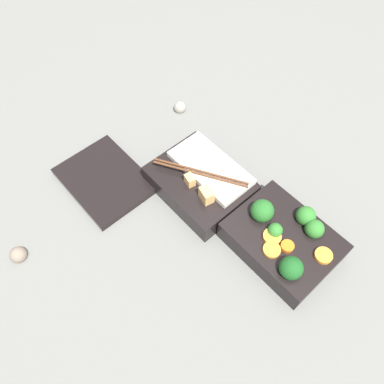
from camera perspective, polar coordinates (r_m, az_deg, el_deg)
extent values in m
plane|color=slate|center=(0.76, 7.73, -3.13)|extent=(3.00, 3.00, 0.00)
cube|color=black|center=(0.72, 13.57, -7.25)|extent=(0.19, 0.15, 0.05)
sphere|color=#19511E|center=(0.66, 14.87, -11.13)|extent=(0.04, 0.04, 0.04)
sphere|color=#236023|center=(0.70, 10.67, -2.83)|extent=(0.04, 0.04, 0.04)
sphere|color=#2D7028|center=(0.72, 16.95, -3.50)|extent=(0.04, 0.04, 0.04)
sphere|color=#2D7028|center=(0.69, 12.55, -5.71)|extent=(0.03, 0.03, 0.03)
sphere|color=#2D7028|center=(0.71, 18.16, -5.37)|extent=(0.03, 0.03, 0.03)
cylinder|color=orange|center=(0.68, 14.31, -8.02)|extent=(0.03, 0.03, 0.01)
cylinder|color=orange|center=(0.68, 12.06, -8.60)|extent=(0.04, 0.04, 0.01)
cylinder|color=orange|center=(0.69, 12.11, -6.66)|extent=(0.04, 0.04, 0.01)
cylinder|color=orange|center=(0.70, 19.39, -9.11)|extent=(0.04, 0.04, 0.01)
cube|color=black|center=(0.76, 1.22, 1.30)|extent=(0.19, 0.15, 0.05)
cube|color=silver|center=(0.75, 3.03, 3.87)|extent=(0.17, 0.09, 0.01)
cube|color=#EAB266|center=(0.70, 2.22, -0.44)|extent=(0.03, 0.03, 0.03)
cube|color=#EAB266|center=(0.73, -0.35, 1.83)|extent=(0.02, 0.02, 0.02)
cylinder|color=#56331E|center=(0.74, 1.36, 3.19)|extent=(0.17, 0.10, 0.01)
cylinder|color=#56331E|center=(0.73, 1.19, 2.77)|extent=(0.17, 0.10, 0.01)
cube|color=black|center=(0.81, -13.11, 1.85)|extent=(0.19, 0.15, 0.01)
sphere|color=#7A6B5B|center=(0.78, -24.92, -8.67)|extent=(0.03, 0.03, 0.03)
sphere|color=gray|center=(0.93, -1.84, 12.74)|extent=(0.03, 0.03, 0.03)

